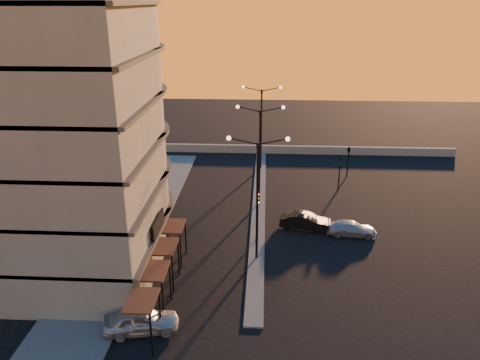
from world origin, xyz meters
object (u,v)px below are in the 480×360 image
Objects in this scene: car_wagon at (352,229)px; car_hatchback at (141,321)px; car_sedan at (305,221)px; traffic_light_main at (258,208)px; streetlamp_mid at (260,148)px.

car_hatchback is at bearing 137.15° from car_wagon.
car_hatchback is at bearing 153.53° from car_sedan.
traffic_light_main reaches higher than car_hatchback.
streetlamp_mid is at bearing 58.45° from car_wagon.
streetlamp_mid reaches higher than car_sedan.
traffic_light_main reaches higher than car_sedan.
car_sedan is at bearing -50.52° from streetlamp_mid.
car_wagon is (7.74, 1.36, -2.30)m from traffic_light_main.
traffic_light_main is 1.06× the size of car_wagon.
car_hatchback reaches higher than car_wagon.
streetlamp_mid is 7.62m from traffic_light_main.
streetlamp_mid is at bearing 50.35° from car_sedan.
car_hatchback is (-6.50, -11.47, -2.15)m from traffic_light_main.
car_sedan is 3.86m from car_wagon.
car_sedan is at bearing 81.37° from car_wagon.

